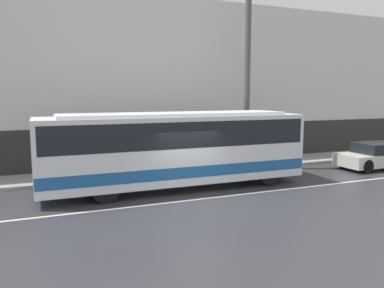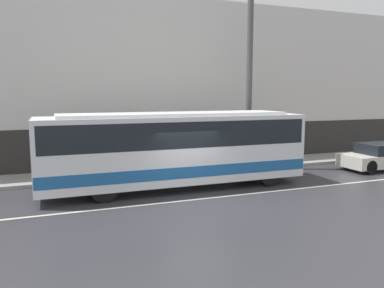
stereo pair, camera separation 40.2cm
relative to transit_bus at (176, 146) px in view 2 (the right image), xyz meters
name	(u,v)px [view 2 (the right image)]	position (x,y,z in m)	size (l,w,h in m)	color
ground_plane	(194,200)	(0.08, -1.94, -1.79)	(60.00, 60.00, 0.00)	#333338
sidewalk	(157,171)	(0.08, 3.35, -1.71)	(60.00, 2.59, 0.16)	gray
building_facade	(148,86)	(0.08, 4.79, 2.57)	(60.00, 0.35, 9.03)	silver
lane_stripe	(194,199)	(0.08, -1.94, -1.78)	(54.00, 0.14, 0.01)	beige
transit_bus	(176,146)	(0.00, 0.00, 0.00)	(11.04, 2.51, 3.17)	white
sedan_white_front	(382,157)	(11.47, 0.00, -1.14)	(4.57, 1.82, 1.37)	beige
utility_pole_near	(249,82)	(4.84, 2.54, 2.78)	(0.31, 0.31, 8.81)	#4C4C4F
pedestrian_waiting	(84,156)	(-3.40, 4.22, -0.86)	(0.36, 0.36, 1.66)	#333338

